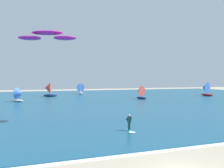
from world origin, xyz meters
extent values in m
cube|color=navy|center=(0.00, 49.29, 0.05)|extent=(160.00, 90.00, 0.10)
cube|color=white|center=(-2.05, 4.29, 0.01)|extent=(71.36, 1.22, 0.01)
cube|color=#26B2CC|center=(1.59, 10.94, 0.12)|extent=(0.63, 1.45, 0.05)
cylinder|color=#143338|center=(1.44, 10.78, 0.55)|extent=(0.14, 0.14, 0.80)
cylinder|color=#143338|center=(1.73, 11.11, 0.55)|extent=(0.14, 0.14, 0.80)
cube|color=#143338|center=(1.59, 10.94, 1.25)|extent=(0.39, 0.27, 0.60)
sphere|color=beige|center=(1.59, 10.94, 1.66)|extent=(0.22, 0.22, 0.22)
cylinder|color=#143338|center=(1.38, 11.05, 1.30)|extent=(0.16, 0.51, 0.39)
cylinder|color=#143338|center=(1.81, 10.99, 1.30)|extent=(0.16, 0.51, 0.39)
ellipsoid|color=white|center=(1.46, 10.00, 0.14)|extent=(0.78, 0.69, 0.08)
ellipsoid|color=#B21999|center=(-5.62, 18.98, 10.93)|extent=(4.30, 3.41, 0.44)
ellipsoid|color=#B21999|center=(-7.61, 19.71, 10.30)|extent=(3.36, 3.06, 0.44)
ellipsoid|color=#B21999|center=(-3.63, 18.24, 10.30)|extent=(3.36, 3.06, 0.44)
ellipsoid|color=maroon|center=(44.12, 47.48, 0.46)|extent=(2.50, 4.07, 0.72)
cylinder|color=silver|center=(44.18, 47.31, 2.75)|extent=(0.12, 0.12, 3.85)
cone|color=#3F72CC|center=(43.91, 48.10, 2.56)|extent=(3.61, 2.65, 3.24)
ellipsoid|color=silver|center=(10.59, 70.31, 0.41)|extent=(1.53, 3.46, 0.63)
cylinder|color=silver|center=(10.61, 70.15, 2.40)|extent=(0.10, 0.10, 3.35)
cone|color=#3F72CC|center=(10.52, 70.88, 2.24)|extent=(2.96, 1.78, 2.82)
ellipsoid|color=navy|center=(20.57, 44.80, 0.40)|extent=(2.34, 3.40, 0.61)
cylinder|color=silver|center=(20.64, 44.66, 2.32)|extent=(0.10, 0.10, 3.23)
cone|color=#D84C3F|center=(20.34, 45.31, 2.16)|extent=(3.05, 2.41, 2.71)
ellipsoid|color=silver|center=(-9.24, 47.83, 0.39)|extent=(3.00, 2.75, 0.57)
cylinder|color=silver|center=(-9.34, 47.93, 2.19)|extent=(0.10, 0.10, 3.04)
cone|color=#3F72CC|center=(-8.84, 47.50, 2.04)|extent=(2.66, 2.81, 2.55)
ellipsoid|color=navy|center=(-0.44, 61.54, 0.47)|extent=(4.22, 2.45, 0.75)
cylinder|color=silver|center=(-0.26, 61.49, 2.85)|extent=(0.12, 0.12, 4.00)
cone|color=#D84C3F|center=(-1.09, 61.74, 2.65)|extent=(2.63, 3.72, 3.36)
camera|label=1|loc=(-8.80, -11.66, 5.41)|focal=39.42mm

